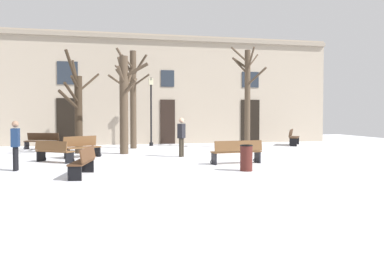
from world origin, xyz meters
The scene contains 16 objects.
ground_plane centered at (0.00, 0.00, 0.00)m, with size 34.36×34.36×0.00m, color white.
building_facade centered at (-0.01, 9.29, 3.44)m, with size 21.47×0.60×6.77m.
tree_center centered at (-2.29, 6.30, 2.87)m, with size 2.20×1.33×5.44m.
tree_near_facade centered at (-2.85, 3.46, 2.51)m, with size 1.50×1.91×4.61m.
tree_left_of_center centered at (-5.00, 4.11, 2.18)m, with size 1.77×2.85×4.77m.
tree_foreground centered at (3.91, 5.41, 2.99)m, with size 1.93×2.20×5.47m.
streetlamp centered at (-1.12, 7.76, 2.43)m, with size 0.30×0.30×3.98m.
litter_bin centered at (0.75, -3.00, 0.43)m, with size 0.43×0.43×0.85m.
bench_near_center_tree centered at (-6.99, 6.77, 0.44)m, with size 1.81×1.00×0.86m.
bench_by_litter_bin centered at (-4.38, -3.02, 0.45)m, with size 0.76×1.78×0.87m.
bench_near_lamp centered at (-5.67, 0.75, 0.43)m, with size 1.54×1.35×0.84m.
bench_far_corner centered at (1.05, -1.19, 0.46)m, with size 1.96×0.68×0.88m.
bench_back_to_back_right centered at (7.19, 6.41, 0.50)m, with size 1.39×1.83×0.96m.
bench_facing_shops centered at (-4.71, 2.22, 0.45)m, with size 1.57×1.25×0.92m.
person_strolling centered at (-0.52, 1.60, 0.94)m, with size 0.40×0.44×1.69m.
person_by_shop_door centered at (-6.62, -1.32, 0.90)m, with size 0.22×0.38×1.64m.
Camera 1 is at (-3.75, -15.13, 1.86)m, focal length 36.91 mm.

